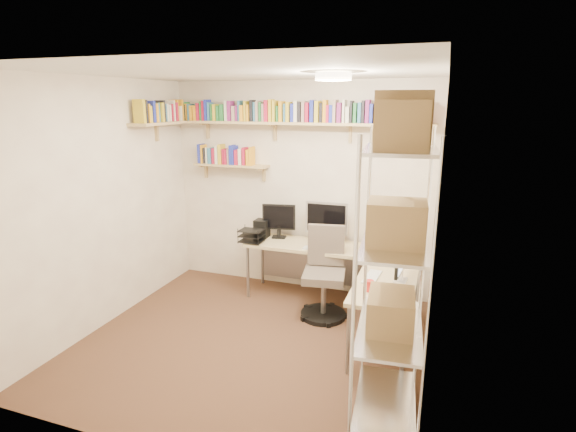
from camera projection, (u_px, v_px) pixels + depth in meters
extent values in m
plane|color=#42251C|center=(252.00, 342.00, 4.34)|extent=(3.20, 3.20, 0.00)
cube|color=beige|center=(300.00, 188.00, 5.40)|extent=(3.20, 0.04, 2.50)
cube|color=beige|center=(104.00, 205.00, 4.54)|extent=(0.04, 3.00, 2.50)
cube|color=beige|center=(435.00, 234.00, 3.52)|extent=(0.04, 3.00, 2.50)
cube|color=beige|center=(146.00, 278.00, 2.66)|extent=(3.20, 0.04, 2.50)
cube|color=white|center=(245.00, 72.00, 3.72)|extent=(3.20, 3.00, 0.04)
cube|color=white|center=(439.00, 185.00, 3.95)|extent=(0.01, 0.30, 0.42)
cube|color=white|center=(437.00, 199.00, 3.60)|extent=(0.01, 0.28, 0.38)
cylinder|color=#FFEAC6|center=(333.00, 77.00, 3.69)|extent=(0.30, 0.30, 0.06)
cube|color=tan|center=(297.00, 123.00, 5.10)|extent=(3.05, 0.25, 0.03)
cube|color=tan|center=(164.00, 123.00, 5.17)|extent=(0.25, 1.00, 0.03)
cube|color=tan|center=(231.00, 165.00, 5.52)|extent=(0.95, 0.20, 0.02)
cube|color=tan|center=(206.00, 127.00, 5.55)|extent=(0.03, 0.20, 0.20)
cube|color=tan|center=(274.00, 129.00, 5.27)|extent=(0.03, 0.20, 0.20)
cube|color=tan|center=(350.00, 130.00, 4.98)|extent=(0.03, 0.20, 0.20)
cube|color=tan|center=(415.00, 132.00, 4.76)|extent=(0.03, 0.20, 0.20)
cube|color=#202CA8|center=(184.00, 112.00, 5.53)|extent=(0.02, 0.12, 0.20)
cube|color=#246E34|center=(186.00, 111.00, 5.52)|extent=(0.03, 0.15, 0.22)
cube|color=orange|center=(188.00, 112.00, 5.51)|extent=(0.02, 0.13, 0.20)
cube|color=teal|center=(191.00, 112.00, 5.50)|extent=(0.03, 0.14, 0.20)
cube|color=orange|center=(194.00, 113.00, 5.49)|extent=(0.03, 0.15, 0.18)
cube|color=orange|center=(197.00, 113.00, 5.48)|extent=(0.04, 0.14, 0.18)
cube|color=#AF1738|center=(200.00, 112.00, 5.46)|extent=(0.03, 0.14, 0.21)
cube|color=#246E34|center=(202.00, 111.00, 5.45)|extent=(0.02, 0.11, 0.23)
cube|color=#AF1738|center=(205.00, 111.00, 5.44)|extent=(0.03, 0.11, 0.23)
cube|color=#202CA8|center=(208.00, 110.00, 5.42)|extent=(0.03, 0.14, 0.25)
cube|color=teal|center=(210.00, 112.00, 5.41)|extent=(0.03, 0.12, 0.21)
cube|color=#246E34|center=(213.00, 112.00, 5.40)|extent=(0.03, 0.12, 0.19)
cube|color=gold|center=(216.00, 112.00, 5.39)|extent=(0.04, 0.14, 0.19)
cube|color=#246E34|center=(220.00, 113.00, 5.38)|extent=(0.04, 0.14, 0.18)
cube|color=#246E34|center=(223.00, 113.00, 5.36)|extent=(0.04, 0.14, 0.19)
cube|color=beige|center=(227.00, 111.00, 5.34)|extent=(0.04, 0.11, 0.24)
cube|color=#81226A|center=(231.00, 111.00, 5.32)|extent=(0.04, 0.13, 0.23)
cube|color=gray|center=(235.00, 113.00, 5.31)|extent=(0.04, 0.14, 0.17)
cube|color=#81226A|center=(238.00, 113.00, 5.30)|extent=(0.02, 0.11, 0.18)
cube|color=teal|center=(240.00, 111.00, 5.28)|extent=(0.02, 0.12, 0.24)
cube|color=orange|center=(244.00, 113.00, 5.28)|extent=(0.04, 0.15, 0.18)
cube|color=gold|center=(247.00, 111.00, 5.26)|extent=(0.03, 0.14, 0.23)
cube|color=orange|center=(249.00, 113.00, 5.25)|extent=(0.03, 0.13, 0.19)
cube|color=black|center=(253.00, 111.00, 5.23)|extent=(0.03, 0.12, 0.24)
cube|color=teal|center=(256.00, 112.00, 5.22)|extent=(0.02, 0.13, 0.22)
cube|color=gray|center=(258.00, 111.00, 5.21)|extent=(0.03, 0.13, 0.23)
cube|color=#246E34|center=(261.00, 112.00, 5.20)|extent=(0.03, 0.11, 0.22)
cube|color=gray|center=(264.00, 113.00, 5.19)|extent=(0.03, 0.13, 0.20)
cube|color=#AF1738|center=(268.00, 111.00, 5.17)|extent=(0.04, 0.15, 0.24)
cube|color=gold|center=(271.00, 110.00, 5.16)|extent=(0.04, 0.13, 0.25)
cube|color=gold|center=(275.00, 111.00, 5.14)|extent=(0.03, 0.14, 0.24)
cube|color=#246E34|center=(278.00, 114.00, 5.14)|extent=(0.02, 0.12, 0.18)
cube|color=orange|center=(282.00, 111.00, 5.12)|extent=(0.04, 0.14, 0.23)
cube|color=teal|center=(286.00, 113.00, 5.11)|extent=(0.03, 0.11, 0.20)
cube|color=gold|center=(289.00, 112.00, 5.09)|extent=(0.04, 0.14, 0.22)
cube|color=#202CA8|center=(293.00, 113.00, 5.08)|extent=(0.04, 0.12, 0.20)
cube|color=beige|center=(297.00, 111.00, 5.06)|extent=(0.04, 0.13, 0.23)
cube|color=black|center=(300.00, 112.00, 5.05)|extent=(0.03, 0.11, 0.22)
cube|color=gray|center=(304.00, 112.00, 5.03)|extent=(0.04, 0.12, 0.23)
cube|color=#AF1738|center=(308.00, 112.00, 5.02)|extent=(0.04, 0.15, 0.21)
cube|color=#202CA8|center=(313.00, 111.00, 5.00)|extent=(0.04, 0.13, 0.24)
cube|color=gold|center=(318.00, 112.00, 4.98)|extent=(0.04, 0.15, 0.23)
cube|color=black|center=(322.00, 113.00, 4.97)|extent=(0.03, 0.11, 0.21)
cube|color=orange|center=(325.00, 111.00, 4.96)|extent=(0.04, 0.12, 0.24)
cube|color=#AF1738|center=(329.00, 114.00, 4.95)|extent=(0.03, 0.15, 0.19)
cube|color=#202CA8|center=(332.00, 114.00, 4.94)|extent=(0.04, 0.15, 0.19)
cube|color=gray|center=(335.00, 111.00, 4.92)|extent=(0.03, 0.15, 0.25)
cube|color=#81226A|center=(340.00, 113.00, 4.91)|extent=(0.04, 0.13, 0.21)
cube|color=beige|center=(344.00, 111.00, 4.89)|extent=(0.02, 0.12, 0.24)
cube|color=beige|center=(348.00, 115.00, 4.88)|extent=(0.04, 0.12, 0.17)
cube|color=black|center=(352.00, 112.00, 4.86)|extent=(0.02, 0.12, 0.23)
cube|color=#246E34|center=(356.00, 113.00, 4.85)|extent=(0.03, 0.13, 0.21)
cube|color=teal|center=(360.00, 113.00, 4.84)|extent=(0.03, 0.14, 0.22)
cube|color=black|center=(364.00, 112.00, 4.82)|extent=(0.03, 0.13, 0.24)
cube|color=#81226A|center=(368.00, 111.00, 4.81)|extent=(0.04, 0.13, 0.24)
cube|color=#202CA8|center=(372.00, 114.00, 4.80)|extent=(0.03, 0.15, 0.20)
cube|color=orange|center=(376.00, 114.00, 4.78)|extent=(0.04, 0.11, 0.20)
cube|color=gray|center=(381.00, 115.00, 4.77)|extent=(0.02, 0.14, 0.18)
cube|color=#202CA8|center=(384.00, 114.00, 4.76)|extent=(0.02, 0.12, 0.20)
cube|color=gray|center=(388.00, 112.00, 4.74)|extent=(0.03, 0.12, 0.23)
cube|color=black|center=(393.00, 115.00, 4.73)|extent=(0.03, 0.14, 0.18)
cube|color=#246E34|center=(397.00, 112.00, 4.71)|extent=(0.03, 0.13, 0.23)
cube|color=#AF1738|center=(401.00, 111.00, 4.70)|extent=(0.04, 0.14, 0.25)
cube|color=#81226A|center=(404.00, 114.00, 4.69)|extent=(0.03, 0.14, 0.20)
cube|color=beige|center=(408.00, 114.00, 4.68)|extent=(0.03, 0.15, 0.19)
cube|color=orange|center=(412.00, 115.00, 4.67)|extent=(0.03, 0.15, 0.17)
cube|color=teal|center=(416.00, 112.00, 4.65)|extent=(0.04, 0.11, 0.23)
cube|color=teal|center=(420.00, 115.00, 4.64)|extent=(0.02, 0.12, 0.19)
cube|color=teal|center=(424.00, 112.00, 4.62)|extent=(0.04, 0.15, 0.23)
cube|color=#AF1738|center=(429.00, 114.00, 4.61)|extent=(0.04, 0.15, 0.20)
cube|color=gold|center=(139.00, 111.00, 4.75)|extent=(0.13, 0.04, 0.25)
cube|color=black|center=(142.00, 112.00, 4.79)|extent=(0.14, 0.03, 0.24)
cube|color=orange|center=(144.00, 113.00, 4.83)|extent=(0.15, 0.02, 0.20)
cube|color=gold|center=(147.00, 114.00, 4.88)|extent=(0.11, 0.04, 0.18)
cube|color=#202CA8|center=(150.00, 112.00, 4.92)|extent=(0.12, 0.04, 0.23)
cube|color=orange|center=(153.00, 113.00, 4.97)|extent=(0.12, 0.04, 0.20)
cube|color=teal|center=(155.00, 113.00, 5.01)|extent=(0.11, 0.03, 0.21)
cube|color=gold|center=(158.00, 112.00, 5.05)|extent=(0.15, 0.04, 0.21)
cube|color=black|center=(160.00, 111.00, 5.10)|extent=(0.12, 0.04, 0.24)
cube|color=teal|center=(163.00, 113.00, 5.14)|extent=(0.11, 0.02, 0.20)
cube|color=beige|center=(164.00, 113.00, 5.17)|extent=(0.11, 0.04, 0.20)
cube|color=beige|center=(166.00, 113.00, 5.20)|extent=(0.12, 0.03, 0.19)
cube|color=#AF1738|center=(168.00, 113.00, 5.24)|extent=(0.13, 0.03, 0.20)
cube|color=beige|center=(170.00, 111.00, 5.27)|extent=(0.14, 0.03, 0.24)
cube|color=#AF1738|center=(172.00, 112.00, 5.31)|extent=(0.15, 0.04, 0.21)
cube|color=orange|center=(174.00, 110.00, 5.35)|extent=(0.12, 0.03, 0.24)
cube|color=beige|center=(176.00, 113.00, 5.40)|extent=(0.14, 0.04, 0.17)
cube|color=orange|center=(179.00, 110.00, 5.44)|extent=(0.13, 0.03, 0.25)
cube|color=black|center=(181.00, 113.00, 5.48)|extent=(0.14, 0.03, 0.19)
cube|color=gold|center=(182.00, 113.00, 5.52)|extent=(0.14, 0.04, 0.18)
cube|color=#202CA8|center=(201.00, 153.00, 5.62)|extent=(0.03, 0.14, 0.23)
cube|color=orange|center=(204.00, 154.00, 5.61)|extent=(0.02, 0.13, 0.23)
cube|color=black|center=(206.00, 155.00, 5.60)|extent=(0.03, 0.12, 0.19)
cube|color=beige|center=(209.00, 155.00, 5.59)|extent=(0.02, 0.13, 0.20)
cube|color=teal|center=(212.00, 155.00, 5.58)|extent=(0.04, 0.14, 0.19)
cube|color=#AF1738|center=(215.00, 156.00, 5.56)|extent=(0.04, 0.12, 0.19)
cube|color=beige|center=(218.00, 155.00, 5.54)|extent=(0.03, 0.14, 0.22)
cube|color=gold|center=(222.00, 154.00, 5.53)|extent=(0.04, 0.13, 0.24)
cube|color=#AF1738|center=(225.00, 156.00, 5.52)|extent=(0.02, 0.12, 0.18)
cube|color=#AF1738|center=(227.00, 157.00, 5.51)|extent=(0.03, 0.15, 0.18)
cube|color=gray|center=(230.00, 157.00, 5.50)|extent=(0.02, 0.11, 0.19)
cube|color=#202CA8|center=(233.00, 155.00, 5.48)|extent=(0.03, 0.14, 0.23)
cube|color=#202CA8|center=(235.00, 155.00, 5.47)|extent=(0.02, 0.15, 0.23)
cube|color=#AF1738|center=(238.00, 157.00, 5.46)|extent=(0.04, 0.14, 0.18)
cube|color=beige|center=(241.00, 157.00, 5.45)|extent=(0.04, 0.12, 0.20)
cube|color=#AF1738|center=(245.00, 156.00, 5.43)|extent=(0.04, 0.12, 0.21)
cube|color=orange|center=(249.00, 157.00, 5.41)|extent=(0.04, 0.13, 0.19)
cube|color=orange|center=(252.00, 156.00, 5.40)|extent=(0.03, 0.13, 0.22)
cube|color=tan|center=(320.00, 246.00, 5.15)|extent=(1.71, 0.54, 0.04)
cube|color=tan|center=(386.00, 283.00, 4.11)|extent=(0.54, 1.17, 0.04)
cylinder|color=gray|center=(248.00, 272.00, 5.28)|extent=(0.04, 0.04, 0.63)
cylinder|color=gray|center=(262.00, 260.00, 5.69)|extent=(0.04, 0.04, 0.63)
cylinder|color=gray|center=(416.00, 278.00, 5.09)|extent=(0.04, 0.04, 0.63)
cylinder|color=gray|center=(348.00, 340.00, 3.77)|extent=(0.04, 0.04, 0.63)
cylinder|color=gray|center=(403.00, 350.00, 3.63)|extent=(0.04, 0.04, 0.63)
cube|color=gray|center=(324.00, 263.00, 5.43)|extent=(1.62, 0.02, 0.49)
cube|color=silver|center=(326.00, 218.00, 5.15)|extent=(0.49, 0.03, 0.38)
cube|color=black|center=(326.00, 218.00, 5.14)|extent=(0.45, 0.00, 0.33)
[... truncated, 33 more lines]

